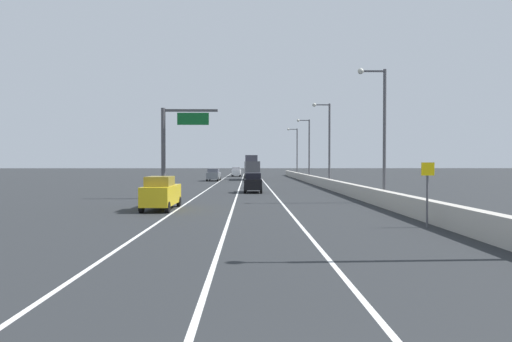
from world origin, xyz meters
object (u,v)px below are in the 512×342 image
(lamp_post_right_fourth, at_px, (308,145))
(car_yellow_0, at_px, (161,193))
(car_white_2, at_px, (236,172))
(box_truck, at_px, (252,168))
(lamp_post_right_second, at_px, (381,126))
(car_black_3, at_px, (253,183))
(lamp_post_right_fifth, at_px, (296,149))
(lamp_post_right_third, at_px, (327,139))
(speed_advisory_sign, at_px, (427,189))
(car_gray_1, at_px, (214,175))
(car_silver_4, at_px, (251,172))
(overhead_sign_gantry, at_px, (172,142))

(lamp_post_right_fourth, height_order, car_yellow_0, lamp_post_right_fourth)
(car_white_2, xyz_separation_m, box_truck, (3.12, -17.95, 0.97))
(lamp_post_right_second, relative_size, car_black_3, 2.40)
(lamp_post_right_fourth, bearing_deg, lamp_post_right_second, -89.60)
(car_white_2, bearing_deg, lamp_post_right_fifth, -19.69)
(lamp_post_right_second, height_order, car_white_2, lamp_post_right_second)
(lamp_post_right_third, height_order, lamp_post_right_fourth, same)
(car_yellow_0, bearing_deg, speed_advisory_sign, -29.93)
(car_white_2, bearing_deg, lamp_post_right_second, -78.67)
(lamp_post_right_second, distance_m, lamp_post_right_fifth, 57.19)
(speed_advisory_sign, relative_size, car_black_3, 0.72)
(speed_advisory_sign, distance_m, car_yellow_0, 15.89)
(lamp_post_right_second, xyz_separation_m, car_black_3, (-9.34, 11.32, -4.76))
(car_gray_1, bearing_deg, car_yellow_0, -89.93)
(car_yellow_0, bearing_deg, lamp_post_right_third, 57.86)
(lamp_post_right_second, bearing_deg, lamp_post_right_third, 91.66)
(car_silver_4, bearing_deg, car_white_2, 155.78)
(speed_advisory_sign, bearing_deg, car_black_3, 107.98)
(lamp_post_right_fifth, height_order, box_truck, lamp_post_right_fifth)
(speed_advisory_sign, height_order, box_truck, box_truck)
(speed_advisory_sign, xyz_separation_m, lamp_post_right_fifth, (1.54, 69.65, 3.97))
(car_yellow_0, bearing_deg, car_black_3, 69.14)
(lamp_post_right_fifth, relative_size, car_white_2, 2.33)
(lamp_post_right_second, height_order, box_truck, lamp_post_right_second)
(lamp_post_right_fifth, relative_size, car_silver_4, 2.38)
(car_white_2, distance_m, car_black_3, 50.35)
(overhead_sign_gantry, bearing_deg, lamp_post_right_fourth, 65.02)
(overhead_sign_gantry, bearing_deg, car_black_3, 46.85)
(box_truck, bearing_deg, overhead_sign_gantry, -99.92)
(lamp_post_right_third, distance_m, lamp_post_right_fifth, 38.13)
(lamp_post_right_fourth, xyz_separation_m, car_silver_4, (-8.91, 22.03, -4.77))
(car_silver_4, distance_m, box_truck, 16.56)
(overhead_sign_gantry, relative_size, lamp_post_right_fourth, 0.75)
(car_silver_4, bearing_deg, car_yellow_0, -95.47)
(box_truck, bearing_deg, lamp_post_right_fourth, -31.56)
(speed_advisory_sign, height_order, lamp_post_right_third, lamp_post_right_third)
(lamp_post_right_fourth, bearing_deg, car_gray_1, 176.90)
(overhead_sign_gantry, height_order, box_truck, overhead_sign_gantry)
(car_gray_1, bearing_deg, overhead_sign_gantry, -91.16)
(car_gray_1, relative_size, car_silver_4, 1.12)
(car_white_2, distance_m, box_truck, 18.25)
(speed_advisory_sign, bearing_deg, overhead_sign_gantry, 131.29)
(car_yellow_0, xyz_separation_m, car_gray_1, (-0.05, 43.48, -0.06))
(speed_advisory_sign, bearing_deg, car_silver_4, 95.94)
(speed_advisory_sign, height_order, car_silver_4, speed_advisory_sign)
(car_black_3, distance_m, car_silver_4, 48.84)
(speed_advisory_sign, bearing_deg, box_truck, 97.71)
(lamp_post_right_fourth, height_order, car_black_3, lamp_post_right_fourth)
(box_truck, bearing_deg, lamp_post_right_fifth, 56.06)
(car_gray_1, distance_m, car_white_2, 22.84)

